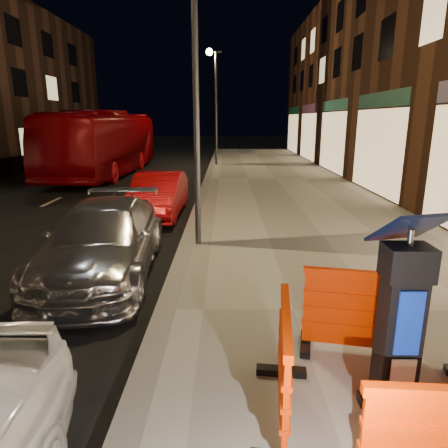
{
  "coord_description": "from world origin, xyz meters",
  "views": [
    {
      "loc": [
        0.84,
        -4.99,
        2.68
      ],
      "look_at": [
        0.8,
        1.0,
        1.1
      ],
      "focal_mm": 32.0,
      "sensor_mm": 36.0,
      "label": 1
    }
  ],
  "objects_px": {
    "barrier_kerbside": "(284,365)",
    "parking_kiosk": "(400,324)",
    "car_silver": "(106,274)",
    "car_red": "(159,216)",
    "bus_doubledecker": "(108,174)",
    "barrier_back": "(359,313)"
  },
  "relations": [
    {
      "from": "barrier_kerbside",
      "to": "parking_kiosk",
      "type": "bearing_deg",
      "value": -83.29
    },
    {
      "from": "car_silver",
      "to": "car_red",
      "type": "height_order",
      "value": "car_silver"
    },
    {
      "from": "barrier_kerbside",
      "to": "bus_doubledecker",
      "type": "height_order",
      "value": "bus_doubledecker"
    },
    {
      "from": "parking_kiosk",
      "to": "car_red",
      "type": "bearing_deg",
      "value": 121.43
    },
    {
      "from": "parking_kiosk",
      "to": "barrier_back",
      "type": "relative_size",
      "value": 1.4
    },
    {
      "from": "barrier_back",
      "to": "bus_doubledecker",
      "type": "height_order",
      "value": "bus_doubledecker"
    },
    {
      "from": "parking_kiosk",
      "to": "bus_doubledecker",
      "type": "xyz_separation_m",
      "value": [
        -7.36,
        16.72,
        -1.02
      ]
    },
    {
      "from": "barrier_kerbside",
      "to": "car_silver",
      "type": "distance_m",
      "value": 4.55
    },
    {
      "from": "barrier_back",
      "to": "barrier_kerbside",
      "type": "height_order",
      "value": "same"
    },
    {
      "from": "car_red",
      "to": "bus_doubledecker",
      "type": "xyz_separation_m",
      "value": [
        -3.98,
        8.65,
        0.0
      ]
    },
    {
      "from": "barrier_back",
      "to": "car_red",
      "type": "bearing_deg",
      "value": 127.1
    },
    {
      "from": "car_red",
      "to": "car_silver",
      "type": "bearing_deg",
      "value": -92.03
    },
    {
      "from": "barrier_back",
      "to": "bus_doubledecker",
      "type": "distance_m",
      "value": 17.42
    },
    {
      "from": "barrier_kerbside",
      "to": "car_red",
      "type": "relative_size",
      "value": 0.34
    },
    {
      "from": "barrier_kerbside",
      "to": "car_silver",
      "type": "bearing_deg",
      "value": 42.71
    },
    {
      "from": "car_red",
      "to": "bus_doubledecker",
      "type": "height_order",
      "value": "bus_doubledecker"
    },
    {
      "from": "barrier_back",
      "to": "barrier_kerbside",
      "type": "distance_m",
      "value": 1.34
    },
    {
      "from": "car_silver",
      "to": "bus_doubledecker",
      "type": "distance_m",
      "value": 13.61
    },
    {
      "from": "barrier_back",
      "to": "car_silver",
      "type": "relative_size",
      "value": 0.29
    },
    {
      "from": "parking_kiosk",
      "to": "bus_doubledecker",
      "type": "height_order",
      "value": "parking_kiosk"
    },
    {
      "from": "barrier_back",
      "to": "car_silver",
      "type": "xyz_separation_m",
      "value": [
        -3.6,
        2.69,
        -0.64
      ]
    },
    {
      "from": "parking_kiosk",
      "to": "car_red",
      "type": "relative_size",
      "value": 0.47
    }
  ]
}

